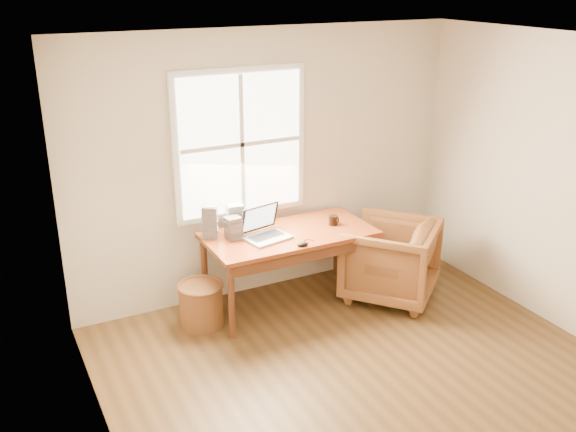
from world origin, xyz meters
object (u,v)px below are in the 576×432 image
at_px(desk, 289,234).
at_px(cd_stack_a, 235,219).
at_px(armchair, 390,260).
at_px(laptop, 268,222).
at_px(wicker_stool, 201,305).
at_px(coffee_mug, 333,220).

bearing_deg(desk, cd_stack_a, 153.07).
relative_size(armchair, laptop, 1.85).
height_order(armchair, wicker_stool, armchair).
height_order(armchair, coffee_mug, coffee_mug).
xyz_separation_m(desk, coffee_mug, (0.47, -0.02, 0.07)).
height_order(coffee_mug, cd_stack_a, cd_stack_a).
distance_m(desk, armchair, 1.06).
distance_m(armchair, wicker_stool, 1.90).
distance_m(wicker_stool, laptop, 0.97).
distance_m(armchair, coffee_mug, 0.70).
bearing_deg(armchair, laptop, -52.22).
xyz_separation_m(desk, cd_stack_a, (-0.45, 0.23, 0.16)).
bearing_deg(wicker_stool, armchair, -9.60).
height_order(armchair, cd_stack_a, cd_stack_a).
distance_m(laptop, coffee_mug, 0.73).
bearing_deg(laptop, coffee_mug, -9.63).
bearing_deg(armchair, wicker_stool, -49.65).
bearing_deg(wicker_stool, desk, 0.00).
distance_m(wicker_stool, coffee_mug, 1.50).
distance_m(desk, coffee_mug, 0.47).
bearing_deg(laptop, armchair, -24.46).
bearing_deg(cd_stack_a, desk, -26.93).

